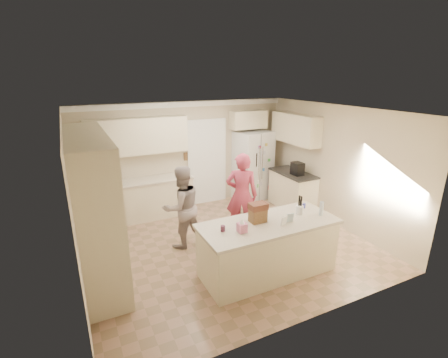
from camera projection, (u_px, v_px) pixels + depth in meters
name	position (u px, v px, depth m)	size (l,w,h in m)	color
floor	(227.00, 245.00, 6.37)	(5.20, 4.60, 0.02)	#97725A
ceiling	(228.00, 110.00, 5.56)	(5.20, 4.60, 0.02)	white
wall_back	(185.00, 155.00, 7.94)	(5.20, 0.02, 2.60)	beige
wall_front	(311.00, 236.00, 3.99)	(5.20, 0.02, 2.60)	beige
wall_left	(73.00, 207.00, 4.88)	(0.02, 4.60, 2.60)	beige
wall_right	(335.00, 166.00, 7.05)	(0.02, 4.60, 2.60)	beige
crown_back	(184.00, 104.00, 7.52)	(5.20, 0.08, 0.12)	white
pantry_bank	(94.00, 206.00, 5.22)	(0.60, 2.60, 2.35)	beige
back_base_cab	(144.00, 200.00, 7.46)	(2.20, 0.60, 0.88)	beige
back_countertop	(143.00, 181.00, 7.31)	(2.24, 0.63, 0.04)	beige
back_upper_cab	(138.00, 136.00, 7.12)	(2.20, 0.35, 0.80)	beige
doorway_opening	(207.00, 163.00, 8.22)	(0.90, 0.06, 2.10)	black
doorway_casing	(207.00, 163.00, 8.19)	(1.02, 0.03, 2.22)	white
wall_frame_upper	(186.00, 146.00, 7.84)	(0.15, 0.02, 0.20)	brown
wall_frame_lower	(187.00, 156.00, 7.92)	(0.15, 0.02, 0.20)	brown
refrigerator	(253.00, 165.00, 8.55)	(0.90, 0.70, 1.80)	white
fridge_seam	(260.00, 169.00, 8.25)	(0.01, 0.02, 1.78)	gray
fridge_dispenser	(253.00, 160.00, 8.07)	(0.22, 0.03, 0.35)	black
fridge_handle_l	(259.00, 164.00, 8.17)	(0.02, 0.02, 0.85)	silver
fridge_handle_r	(262.00, 163.00, 8.21)	(0.02, 0.02, 0.85)	silver
over_fridge_cab	(248.00, 120.00, 8.22)	(0.95, 0.35, 0.45)	beige
right_base_cab	(292.00, 191.00, 8.04)	(0.60, 1.20, 0.88)	beige
right_countertop	(293.00, 173.00, 7.90)	(0.63, 1.24, 0.04)	#2D2B28
right_upper_cab	(295.00, 129.00, 7.80)	(0.35, 1.50, 0.70)	beige
coffee_maker	(297.00, 169.00, 7.66)	(0.22, 0.28, 0.30)	black
island_base	(268.00, 249.00, 5.37)	(2.20, 0.90, 0.88)	beige
island_top	(269.00, 224.00, 5.23)	(2.28, 0.96, 0.05)	beige
utensil_crock	(299.00, 210.00, 5.51)	(0.13, 0.13, 0.15)	white
tissue_box	(242.00, 228.00, 4.89)	(0.13, 0.13, 0.14)	#CD6890
tissue_plume	(242.00, 221.00, 4.85)	(0.08, 0.08, 0.08)	white
dollhouse_body	(258.00, 215.00, 5.21)	(0.26, 0.18, 0.22)	brown
dollhouse_roof	(258.00, 206.00, 5.16)	(0.28, 0.20, 0.10)	#592D1E
jam_jar	(223.00, 228.00, 4.92)	(0.07, 0.07, 0.09)	#59263F
greeting_card_a	(284.00, 221.00, 5.09)	(0.12, 0.01, 0.16)	white
greeting_card_b	(290.00, 218.00, 5.19)	(0.12, 0.01, 0.16)	silver
water_bottle	(322.00, 209.00, 5.45)	(0.07, 0.07, 0.24)	silver
shaker_salt	(301.00, 206.00, 5.74)	(0.05, 0.05, 0.09)	#383A97
shaker_pepper	(304.00, 206.00, 5.77)	(0.05, 0.05, 0.09)	#383A97
teen_boy	(182.00, 207.00, 6.13)	(0.78, 0.61, 1.61)	gray
teen_girl	(242.00, 195.00, 6.52)	(0.64, 0.42, 1.75)	#A43946
fridge_magnets	(260.00, 169.00, 8.24)	(0.76, 0.02, 1.44)	tan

